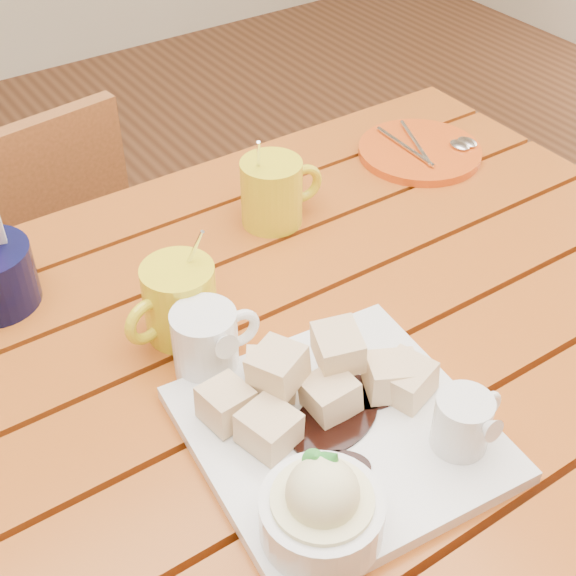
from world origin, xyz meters
TOP-DOWN VIEW (x-y plane):
  - table at (0.00, 0.00)m, footprint 1.20×0.79m
  - dessert_plate at (-0.02, -0.16)m, footprint 0.29×0.29m
  - coffee_mug_left at (-0.06, 0.09)m, footprint 0.11×0.08m
  - coffee_mug_right at (0.15, 0.21)m, footprint 0.12×0.08m
  - cream_pitcher at (-0.06, 0.02)m, footprint 0.10×0.08m
  - orange_saucer at (0.43, 0.23)m, footprint 0.18×0.18m
  - chair_far at (-0.13, 0.63)m, footprint 0.43×0.43m

SIDE VIEW (x-z plane):
  - chair_far at x=-0.13m, z-range 0.05..0.87m
  - table at x=0.00m, z-range 0.27..1.02m
  - orange_saucer at x=0.43m, z-range 0.75..0.77m
  - dessert_plate at x=-0.02m, z-range 0.73..0.84m
  - cream_pitcher at x=-0.06m, z-range 0.75..0.84m
  - coffee_mug_left at x=-0.06m, z-range 0.73..0.86m
  - coffee_mug_right at x=0.15m, z-range 0.73..0.86m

